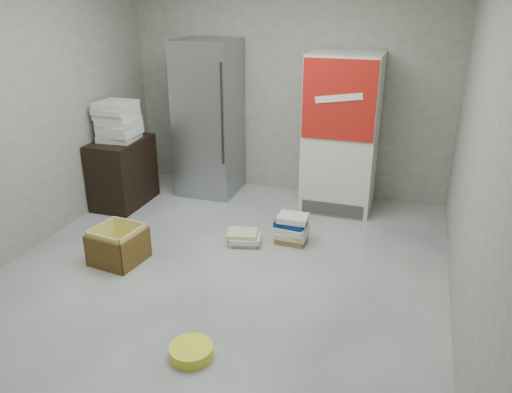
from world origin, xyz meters
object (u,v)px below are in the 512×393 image
at_px(steel_fridge, 209,119).
at_px(cardboard_box, 118,247).
at_px(wood_shelf, 123,172).
at_px(coke_cooler, 341,133).
at_px(phonebook_stack_main, 292,229).

xyz_separation_m(steel_fridge, cardboard_box, (-0.11, -2.00, -0.80)).
relative_size(wood_shelf, cardboard_box, 1.64).
bearing_deg(coke_cooler, wood_shelf, -163.72).
bearing_deg(phonebook_stack_main, cardboard_box, -142.67).
bearing_deg(wood_shelf, steel_fridge, 41.31).
bearing_deg(coke_cooler, steel_fridge, 179.82).
xyz_separation_m(steel_fridge, coke_cooler, (1.65, -0.01, -0.05)).
distance_m(coke_cooler, cardboard_box, 2.77).
bearing_deg(steel_fridge, cardboard_box, -93.16).
bearing_deg(phonebook_stack_main, steel_fridge, 147.26).
distance_m(steel_fridge, wood_shelf, 1.23).
height_order(coke_cooler, cardboard_box, coke_cooler).
bearing_deg(cardboard_box, steel_fridge, 93.94).
relative_size(coke_cooler, cardboard_box, 3.69).
bearing_deg(wood_shelf, phonebook_stack_main, -9.71).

